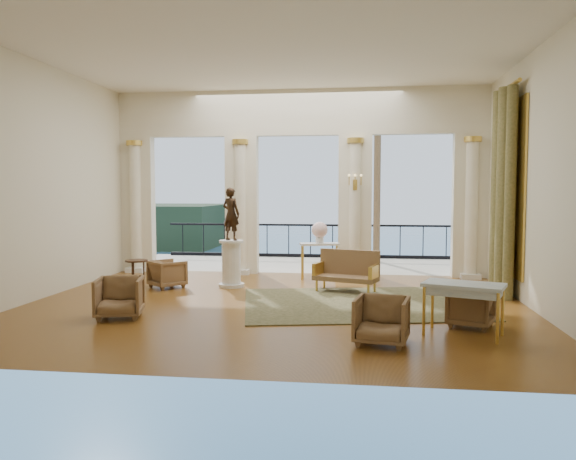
# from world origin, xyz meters

# --- Properties ---
(floor) EXTENTS (9.00, 9.00, 0.00)m
(floor) POSITION_xyz_m (0.00, 0.00, 0.00)
(floor) COLOR #451F09
(floor) RESTS_ON ground
(room_walls) EXTENTS (9.00, 9.00, 9.00)m
(room_walls) POSITION_xyz_m (0.00, -1.12, 2.88)
(room_walls) COLOR beige
(room_walls) RESTS_ON ground
(arcade) EXTENTS (9.00, 0.56, 4.50)m
(arcade) POSITION_xyz_m (-0.00, 3.82, 2.58)
(arcade) COLOR beige
(arcade) RESTS_ON ground
(terrace) EXTENTS (10.00, 3.60, 0.10)m
(terrace) POSITION_xyz_m (0.00, 5.80, -0.05)
(terrace) COLOR #A29A85
(terrace) RESTS_ON ground
(balustrade) EXTENTS (9.00, 0.06, 1.03)m
(balustrade) POSITION_xyz_m (0.00, 7.40, 0.41)
(balustrade) COLOR black
(balustrade) RESTS_ON terrace
(palm_tree) EXTENTS (2.00, 2.00, 4.50)m
(palm_tree) POSITION_xyz_m (2.00, 6.60, 4.09)
(palm_tree) COLOR #4C3823
(palm_tree) RESTS_ON terrace
(headland) EXTENTS (22.00, 18.00, 6.00)m
(headland) POSITION_xyz_m (-30.00, 70.00, -3.00)
(headland) COLOR black
(headland) RESTS_ON sea
(sea) EXTENTS (160.00, 160.00, 0.00)m
(sea) POSITION_xyz_m (0.00, 60.00, -6.00)
(sea) COLOR #2C588D
(sea) RESTS_ON ground
(curtain) EXTENTS (0.33, 1.40, 4.09)m
(curtain) POSITION_xyz_m (4.28, 1.50, 2.02)
(curtain) COLOR brown
(curtain) RESTS_ON ground
(window_frame) EXTENTS (0.04, 1.60, 3.40)m
(window_frame) POSITION_xyz_m (4.47, 1.50, 2.10)
(window_frame) COLOR gold
(window_frame) RESTS_ON room_walls
(wall_sconce) EXTENTS (0.30, 0.11, 0.33)m
(wall_sconce) POSITION_xyz_m (1.40, 3.51, 2.23)
(wall_sconce) COLOR gold
(wall_sconce) RESTS_ON arcade
(rug) EXTENTS (4.64, 3.93, 0.02)m
(rug) POSITION_xyz_m (1.50, 0.33, 0.01)
(rug) COLOR #30361B
(rug) RESTS_ON ground
(armchair_a) EXTENTS (0.85, 0.82, 0.73)m
(armchair_a) POSITION_xyz_m (-2.33, -1.31, 0.37)
(armchair_a) COLOR #3E2E18
(armchair_a) RESTS_ON ground
(armchair_b) EXTENTS (0.79, 0.76, 0.71)m
(armchair_b) POSITION_xyz_m (1.83, -2.35, 0.35)
(armchair_b) COLOR #3E2E18
(armchair_b) RESTS_ON ground
(armchair_c) EXTENTS (0.78, 0.80, 0.64)m
(armchair_c) POSITION_xyz_m (3.20, -1.19, 0.32)
(armchair_c) COLOR #3E2E18
(armchair_c) RESTS_ON ground
(armchair_d) EXTENTS (0.87, 0.87, 0.66)m
(armchair_d) POSITION_xyz_m (-2.53, 1.53, 0.33)
(armchair_d) COLOR #3E2E18
(armchair_d) RESTS_ON ground
(settee) EXTENTS (1.38, 0.92, 0.85)m
(settee) POSITION_xyz_m (1.27, 1.56, 0.42)
(settee) COLOR #3E2E18
(settee) RESTS_ON ground
(game_table) EXTENTS (1.23, 0.94, 0.75)m
(game_table) POSITION_xyz_m (3.00, -1.74, 0.67)
(game_table) COLOR #A7C2D3
(game_table) RESTS_ON ground
(pedestal) EXTENTS (0.55, 0.55, 1.01)m
(pedestal) POSITION_xyz_m (-1.20, 1.80, 0.48)
(pedestal) COLOR silver
(pedestal) RESTS_ON ground
(statue) EXTENTS (0.48, 0.40, 1.12)m
(statue) POSITION_xyz_m (-1.20, 1.80, 1.57)
(statue) COLOR black
(statue) RESTS_ON pedestal
(console_table) EXTENTS (0.95, 0.56, 0.85)m
(console_table) POSITION_xyz_m (0.60, 3.05, 0.71)
(console_table) COLOR silver
(console_table) RESTS_ON ground
(urn) EXTENTS (0.37, 0.37, 0.49)m
(urn) POSITION_xyz_m (0.60, 3.05, 1.13)
(urn) COLOR silver
(urn) RESTS_ON console_table
(side_table) EXTENTS (0.43, 0.43, 0.71)m
(side_table) POSITION_xyz_m (-2.81, 0.56, 0.61)
(side_table) COLOR black
(side_table) RESTS_ON ground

